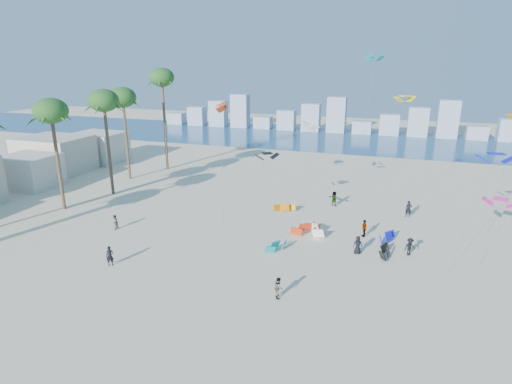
% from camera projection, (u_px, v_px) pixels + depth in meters
% --- Properties ---
extents(ground, '(220.00, 220.00, 0.00)m').
position_uv_depth(ground, '(143.00, 314.00, 29.72)').
color(ground, beige).
rests_on(ground, ground).
extents(ocean, '(220.00, 220.00, 0.00)m').
position_uv_depth(ocean, '(323.00, 139.00, 94.85)').
color(ocean, navy).
rests_on(ocean, ground).
extents(kitesurfer_near, '(0.76, 0.67, 1.76)m').
position_uv_depth(kitesurfer_near, '(110.00, 256.00, 36.48)').
color(kitesurfer_near, black).
rests_on(kitesurfer_near, ground).
extents(kitesurfer_mid, '(0.88, 0.98, 1.64)m').
position_uv_depth(kitesurfer_mid, '(279.00, 288.00, 31.56)').
color(kitesurfer_mid, gray).
rests_on(kitesurfer_mid, ground).
extents(kitesurfers_far, '(30.11, 15.66, 1.87)m').
position_uv_depth(kitesurfers_far, '(335.00, 220.00, 44.53)').
color(kitesurfers_far, black).
rests_on(kitesurfers_far, ground).
extents(grounded_kites, '(14.37, 12.56, 1.06)m').
position_uv_depth(grounded_kites, '(323.00, 232.00, 42.67)').
color(grounded_kites, '#0B8B89').
rests_on(grounded_kites, ground).
extents(flying_kites, '(32.64, 24.93, 18.20)m').
position_uv_depth(flying_kites, '(372.00, 117.00, 44.97)').
color(flying_kites, black).
rests_on(flying_kites, ground).
extents(palm_row, '(8.71, 44.80, 15.82)m').
position_uv_depth(palm_row, '(48.00, 107.00, 47.29)').
color(palm_row, brown).
rests_on(palm_row, ground).
extents(beachfront_buildings, '(11.50, 43.00, 6.00)m').
position_uv_depth(beachfront_buildings, '(13.00, 169.00, 57.95)').
color(beachfront_buildings, beige).
rests_on(beachfront_buildings, ground).
extents(distant_skyline, '(85.00, 3.00, 8.40)m').
position_uv_depth(distant_skyline, '(326.00, 119.00, 103.33)').
color(distant_skyline, '#9EADBF').
rests_on(distant_skyline, ground).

